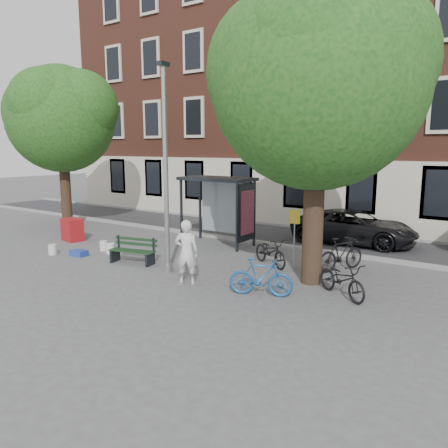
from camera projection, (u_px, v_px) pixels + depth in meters
ground at (168, 272)px, 13.27m from camera, size 90.00×90.00×0.00m
road at (276, 235)px, 18.95m from camera, size 40.00×4.00×0.01m
curb_near at (252, 241)px, 17.31m from camera, size 40.00×0.25×0.12m
curb_far at (296, 227)px, 20.56m from camera, size 40.00×0.25×0.12m
building_row at (333, 84)px, 22.60m from camera, size 30.00×8.00×14.00m
lamppost at (166, 181)px, 12.78m from camera, size 0.28×0.35×6.11m
tree_right at (317, 73)px, 11.18m from camera, size 5.76×5.60×8.20m
tree_left at (59, 114)px, 19.71m from camera, size 5.18×4.86×7.40m
bus_shelter at (227, 196)px, 16.60m from camera, size 2.85×1.45×2.62m
painter at (187, 252)px, 11.98m from camera, size 0.78×0.68×1.81m
bench at (133, 252)px, 14.24m from camera, size 1.64×0.84×0.81m
bike_a at (270, 251)px, 13.95m from camera, size 1.82×1.39×0.92m
bike_b at (261, 277)px, 11.07m from camera, size 1.70×1.00×0.98m
bike_c at (342, 279)px, 11.01m from camera, size 1.80×1.45×0.92m
bike_d at (341, 254)px, 13.35m from camera, size 1.23×1.78×1.05m
car_dark at (354, 227)px, 17.13m from camera, size 4.87×2.45×1.32m
red_stand at (72, 230)px, 17.69m from camera, size 1.01×0.78×0.90m
blue_crate at (79, 253)px, 15.23m from camera, size 0.59×0.46×0.20m
bucket_a at (52, 250)px, 15.42m from camera, size 0.36×0.36×0.36m
bucket_b at (110, 248)px, 15.58m from camera, size 0.35×0.35×0.36m
bucket_c at (104, 246)px, 16.02m from camera, size 0.34×0.34×0.36m
notice_sign at (294, 227)px, 13.35m from camera, size 0.32×0.08×1.86m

